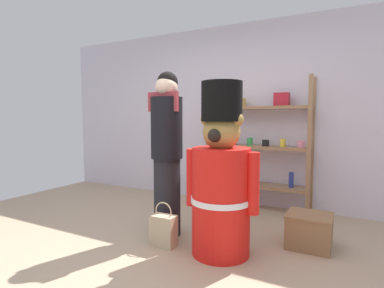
% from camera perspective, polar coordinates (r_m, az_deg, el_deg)
% --- Properties ---
extents(ground_plane, '(6.40, 6.40, 0.00)m').
position_cam_1_polar(ground_plane, '(2.92, -6.68, -20.60)').
color(ground_plane, tan).
extents(back_wall, '(6.40, 0.12, 2.60)m').
position_cam_1_polar(back_wall, '(4.62, 8.97, 5.37)').
color(back_wall, silver).
rests_on(back_wall, ground_plane).
extents(merchandise_shelf, '(1.42, 0.35, 1.78)m').
position_cam_1_polar(merchandise_shelf, '(4.32, 12.13, 0.28)').
color(merchandise_shelf, '#93704C').
rests_on(merchandise_shelf, ground_plane).
extents(teddy_bear_guard, '(0.71, 0.55, 1.58)m').
position_cam_1_polar(teddy_bear_guard, '(2.83, 5.40, -6.88)').
color(teddy_bear_guard, red).
rests_on(teddy_bear_guard, ground_plane).
extents(person_shopper, '(0.35, 0.33, 1.73)m').
position_cam_1_polar(person_shopper, '(3.26, -4.67, -1.12)').
color(person_shopper, black).
rests_on(person_shopper, ground_plane).
extents(shopping_bag, '(0.25, 0.15, 0.44)m').
position_cam_1_polar(shopping_bag, '(3.14, -5.29, -15.55)').
color(shopping_bag, '#C1AD89').
rests_on(shopping_bag, ground_plane).
extents(display_crate, '(0.42, 0.37, 0.33)m').
position_cam_1_polar(display_crate, '(3.30, 20.87, -14.74)').
color(display_crate, olive).
rests_on(display_crate, ground_plane).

